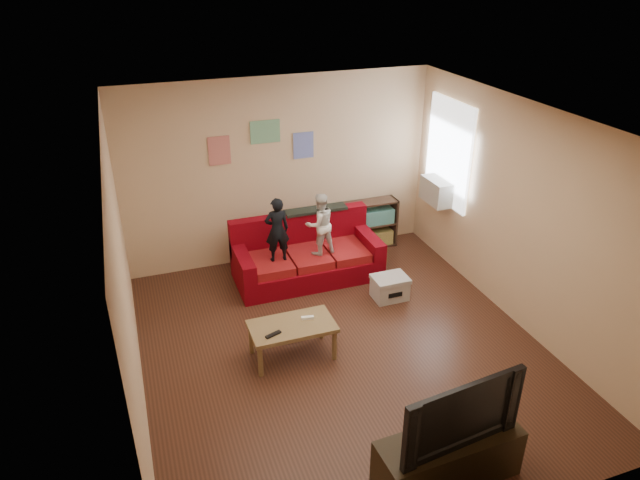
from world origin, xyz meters
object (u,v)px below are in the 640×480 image
object	(u,v)px
child_a	(277,230)
child_b	(320,224)
bookshelf	(366,227)
coffee_table	(292,329)
television	(455,408)
sofa	(306,257)
file_box	(390,287)
tv_stand	(448,458)

from	to	relation	value
child_a	child_b	distance (m)	0.60
bookshelf	coffee_table	bearing A→B (deg)	-130.37
television	bookshelf	bearing A→B (deg)	69.14
sofa	file_box	distance (m)	1.29
child_b	bookshelf	size ratio (longest dim) A/B	0.92
television	child_a	bearing A→B (deg)	91.50
tv_stand	coffee_table	bearing A→B (deg)	107.48
coffee_table	bookshelf	world-z (taller)	bookshelf
bookshelf	tv_stand	distance (m)	4.46
bookshelf	file_box	world-z (taller)	bookshelf
coffee_table	file_box	size ratio (longest dim) A/B	2.06
sofa	television	distance (m)	3.81
bookshelf	file_box	distance (m)	1.52
sofa	child_b	bearing A→B (deg)	-48.82
tv_stand	file_box	bearing A→B (deg)	71.28
television	coffee_table	bearing A→B (deg)	103.75
child_a	sofa	bearing A→B (deg)	-157.29
child_a	child_b	world-z (taller)	child_a
child_b	file_box	xyz separation A→B (m)	(0.71, -0.78, -0.70)
coffee_table	bookshelf	xyz separation A→B (m)	(1.89, 2.22, -0.03)
sofa	tv_stand	world-z (taller)	sofa
television	file_box	bearing A→B (deg)	67.54
sofa	bookshelf	distance (m)	1.28
tv_stand	television	size ratio (longest dim) A/B	1.12
coffee_table	child_b	bearing A→B (deg)	60.17
child_b	coffee_table	world-z (taller)	child_b
child_b	sofa	bearing A→B (deg)	-57.49
child_a	child_b	xyz separation A→B (m)	(0.60, 0.00, -0.01)
tv_stand	television	xyz separation A→B (m)	(0.00, 0.00, 0.57)
bookshelf	tv_stand	world-z (taller)	bookshelf
child_a	file_box	xyz separation A→B (m)	(1.31, -0.78, -0.71)
file_box	bookshelf	bearing A→B (deg)	78.51
sofa	tv_stand	bearing A→B (deg)	-89.42
sofa	tv_stand	distance (m)	3.78
child_a	bookshelf	size ratio (longest dim) A/B	0.94
coffee_table	file_box	xyz separation A→B (m)	(1.59, 0.74, -0.21)
coffee_table	television	distance (m)	2.27
sofa	television	bearing A→B (deg)	-89.42
child_b	file_box	bearing A→B (deg)	123.90
coffee_table	bookshelf	distance (m)	2.91
tv_stand	bookshelf	bearing A→B (deg)	72.88
bookshelf	television	distance (m)	4.48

